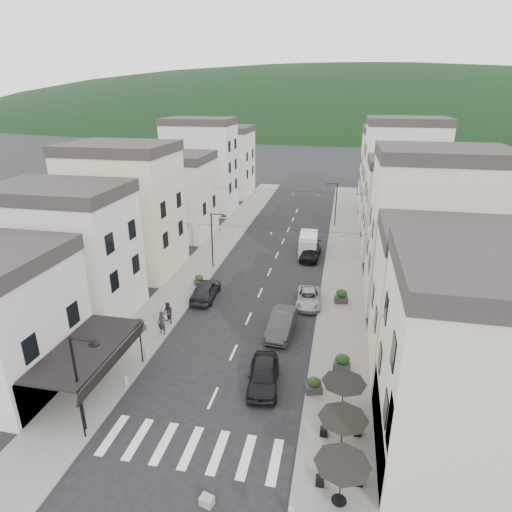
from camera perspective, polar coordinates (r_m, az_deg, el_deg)
The scene contains 29 objects.
ground at distance 23.64m, azimuth -10.53°, elevation -27.22°, with size 700.00×700.00×0.00m, color black.
sidewalk_left at distance 51.54m, azimuth -5.29°, elevation 1.16°, with size 4.00×76.00×0.12m, color slate.
sidewalk_right at distance 49.50m, azimuth 11.59°, elevation -0.05°, with size 4.00×76.00×0.12m, color slate.
hill_backdrop at distance 314.88m, azimuth 10.85°, elevation 17.51°, with size 640.00×360.00×70.00m, color black.
bistro_building at distance 23.46m, azimuth 29.42°, elevation -14.28°, with size 10.00×8.00×10.00m, color #BCB695.
boutique_awning at distance 27.92m, azimuth -21.30°, elevation -11.62°, with size 3.77×7.50×3.28m.
buildings_row_left at distance 57.42m, azimuth -10.62°, elevation 9.25°, with size 10.20×54.16×14.00m.
buildings_row_right at distance 52.69m, azimuth 19.84°, elevation 7.54°, with size 10.20×54.16×14.50m.
cafe_terrace at distance 22.88m, azimuth 11.52°, elevation -20.96°, with size 2.50×8.10×2.53m.
streetlamp_left_near at distance 24.86m, azimuth -22.32°, elevation -14.52°, with size 1.70×0.56×6.00m.
streetlamp_left_far at distance 44.47m, azimuth -5.57°, elevation 2.85°, with size 1.70×0.56×6.00m.
streetlamp_right_far at distance 59.94m, azimuth 10.39°, elevation 7.38°, with size 1.70×0.56×6.00m.
bollards at distance 27.06m, azimuth -6.11°, elevation -18.28°, with size 11.66×10.26×0.60m.
bunting_near at distance 38.82m, azimuth 0.87°, elevation 3.25°, with size 19.00×0.28×0.62m.
bunting_far at distance 54.08m, azimuth 4.08°, elevation 8.33°, with size 19.00×0.28×0.62m.
parked_car_a at distance 28.00m, azimuth 0.99°, elevation -15.62°, with size 1.88×4.67×1.59m, color black.
parked_car_b at distance 33.44m, azimuth 3.45°, elevation -8.94°, with size 1.75×5.01×1.65m, color #313133.
parked_car_c at distance 37.93m, azimuth 7.01°, elevation -5.56°, with size 2.07×4.50×1.25m, color #979BA0.
parked_car_d at distance 48.26m, azimuth 7.28°, elevation 0.51°, with size 2.02×4.96×1.44m, color black.
parked_car_e at distance 38.86m, azimuth -6.75°, elevation -4.53°, with size 1.97×4.89×1.67m, color black.
delivery_van at distance 49.82m, azimuth 6.98°, elevation 1.74°, with size 2.18×5.06×2.39m.
pedestrian_a at distance 33.73m, azimuth -12.44°, elevation -8.70°, with size 0.69×0.45×1.88m, color black.
pedestrian_b at distance 35.10m, azimuth -11.64°, elevation -7.44°, with size 0.88×0.69×1.82m, color #28202B.
concrete_block_b at distance 22.39m, azimuth -6.57°, elevation -29.68°, with size 0.60×0.45×0.45m, color gray.
planter_la at distance 34.87m, azimuth -15.25°, elevation -8.79°, with size 0.97×0.67×0.99m.
planter_lb at distance 41.41m, azimuth -7.56°, elevation -3.19°, with size 1.10×0.87×1.08m.
planter_ra at distance 27.65m, azimuth 7.74°, elevation -16.71°, with size 1.13×0.81×1.14m.
planter_rb at distance 29.75m, azimuth 11.42°, elevation -13.78°, with size 1.18×0.74×1.25m.
planter_rc at distance 38.43m, azimuth 11.30°, elevation -5.28°, with size 1.23×0.82×1.27m.
Camera 1 is at (6.86, -14.32, 17.51)m, focal length 30.00 mm.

